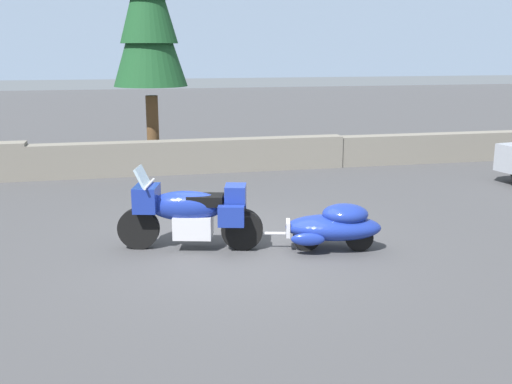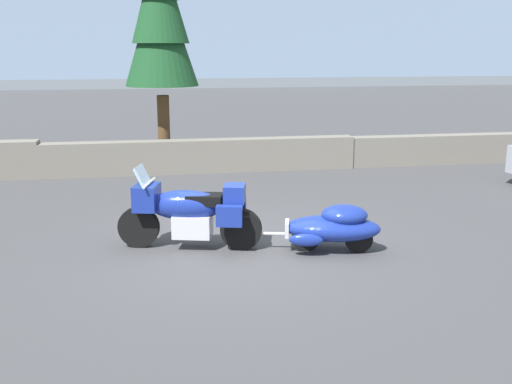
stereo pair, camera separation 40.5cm
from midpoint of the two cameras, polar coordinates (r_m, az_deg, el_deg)
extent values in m
plane|color=#424244|center=(9.70, -3.03, -5.38)|extent=(80.00, 80.00, 0.00)
cube|color=slate|center=(15.60, -6.81, 3.35)|extent=(8.00, 0.47, 0.84)
cube|color=slate|center=(18.23, 19.14, 4.08)|extent=(8.00, 0.47, 0.80)
cube|color=#7F93AD|center=(105.44, -12.03, 15.78)|extent=(240.00, 80.00, 16.00)
cylinder|color=black|center=(9.83, -12.18, -3.40)|extent=(0.67, 0.30, 0.66)
cylinder|color=black|center=(9.57, -2.53, -3.57)|extent=(0.67, 0.30, 0.66)
cube|color=silver|center=(9.64, -7.14, -3.21)|extent=(0.69, 0.57, 0.36)
ellipsoid|color=navy|center=(9.57, -7.79, -1.31)|extent=(1.27, 0.72, 0.48)
cube|color=navy|center=(9.67, -11.47, -0.58)|extent=(0.48, 0.59, 0.40)
cube|color=#9EB7C6|center=(9.60, -11.85, 1.33)|extent=(0.29, 0.47, 0.34)
cube|color=black|center=(9.50, -6.02, -0.75)|extent=(0.63, 0.49, 0.16)
cube|color=navy|center=(9.42, -3.18, -0.18)|extent=(0.41, 0.47, 0.28)
cube|color=navy|center=(9.21, -3.62, -2.31)|extent=(0.43, 0.25, 0.32)
cube|color=navy|center=(9.79, -3.30, -1.36)|extent=(0.43, 0.25, 0.32)
cylinder|color=silver|center=(9.60, -11.24, 0.75)|extent=(0.21, 0.69, 0.04)
cylinder|color=silver|center=(9.75, -11.97, -2.00)|extent=(0.26, 0.13, 0.54)
cylinder|color=black|center=(9.58, 3.61, -4.25)|extent=(0.45, 0.20, 0.44)
cylinder|color=black|center=(9.64, 8.53, -4.26)|extent=(0.45, 0.20, 0.44)
ellipsoid|color=navy|center=(9.56, 6.10, -3.34)|extent=(1.62, 1.03, 0.40)
ellipsoid|color=navy|center=(9.51, 7.21, -2.08)|extent=(0.84, 0.72, 0.32)
cube|color=silver|center=(9.53, 1.83, -3.44)|extent=(0.14, 0.32, 0.24)
ellipsoid|color=navy|center=(9.26, 3.67, -4.49)|extent=(0.54, 0.26, 0.20)
ellipsoid|color=navy|center=(9.87, 3.56, -3.35)|extent=(0.54, 0.26, 0.20)
cylinder|color=silver|center=(9.57, -0.51, -3.93)|extent=(0.69, 0.22, 0.05)
cylinder|color=brown|center=(16.50, -10.40, 5.64)|extent=(0.32, 0.32, 1.91)
cone|color=#194723|center=(16.37, -10.81, 15.06)|extent=(1.92, 1.92, 3.01)
camera|label=1|loc=(0.20, -91.18, -0.28)|focal=42.38mm
camera|label=2|loc=(0.20, 88.82, 0.28)|focal=42.38mm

